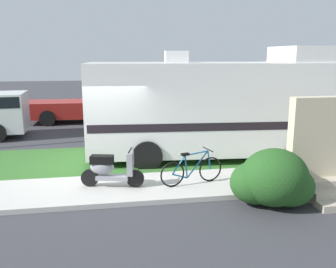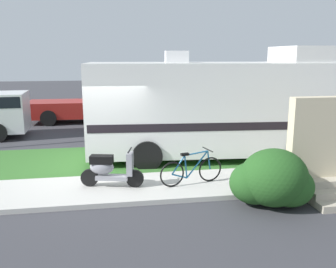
{
  "view_description": "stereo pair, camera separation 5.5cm",
  "coord_description": "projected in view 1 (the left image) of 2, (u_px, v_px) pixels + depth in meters",
  "views": [
    {
      "loc": [
        0.12,
        -9.96,
        3.36
      ],
      "look_at": [
        1.86,
        0.3,
        1.1
      ],
      "focal_mm": 39.2,
      "sensor_mm": 36.0,
      "label": 1
    },
    {
      "loc": [
        0.17,
        -9.97,
        3.36
      ],
      "look_at": [
        1.86,
        0.3,
        1.1
      ],
      "focal_mm": 39.2,
      "sensor_mm": 36.0,
      "label": 2
    }
  ],
  "objects": [
    {
      "name": "sidewalk",
      "position": [
        104.0,
        190.0,
        9.12
      ],
      "size": [
        24.0,
        2.0,
        0.12
      ],
      "color": "beige",
      "rests_on": "ground"
    },
    {
      "name": "scooter",
      "position": [
        110.0,
        169.0,
        9.09
      ],
      "size": [
        1.57,
        0.62,
        0.97
      ],
      "color": "black",
      "rests_on": "ground"
    },
    {
      "name": "bicycle",
      "position": [
        192.0,
        170.0,
        9.3
      ],
      "size": [
        1.69,
        0.58,
        0.88
      ],
      "color": "black",
      "rests_on": "ground"
    },
    {
      "name": "porch_steps",
      "position": [
        330.0,
        157.0,
        8.75
      ],
      "size": [
        2.0,
        1.26,
        2.4
      ],
      "color": "#B2A893",
      "rests_on": "ground"
    },
    {
      "name": "grass_strip",
      "position": [
        104.0,
        161.0,
        11.72
      ],
      "size": [
        24.0,
        3.4,
        0.08
      ],
      "color": "#336628",
      "rests_on": "ground"
    },
    {
      "name": "motorhome_rv",
      "position": [
        216.0,
        106.0,
        11.87
      ],
      "size": [
        8.09,
        3.04,
        3.61
      ],
      "color": "silver",
      "rests_on": "ground"
    },
    {
      "name": "ground_plane",
      "position": [
        104.0,
        177.0,
        10.28
      ],
      "size": [
        80.0,
        80.0,
        0.0
      ],
      "primitive_type": "plane",
      "color": "#38383D"
    },
    {
      "name": "bottle_green",
      "position": [
        275.0,
        178.0,
        9.54
      ],
      "size": [
        0.06,
        0.06,
        0.24
      ],
      "color": "#19722D",
      "rests_on": "ground"
    },
    {
      "name": "pickup_truck_far",
      "position": [
        92.0,
        103.0,
        18.62
      ],
      "size": [
        5.33,
        2.15,
        1.8
      ],
      "color": "maroon",
      "rests_on": "ground"
    },
    {
      "name": "bush_by_porch",
      "position": [
        273.0,
        180.0,
        8.18
      ],
      "size": [
        1.83,
        1.37,
        1.3
      ],
      "color": "#23511E",
      "rests_on": "ground"
    }
  ]
}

